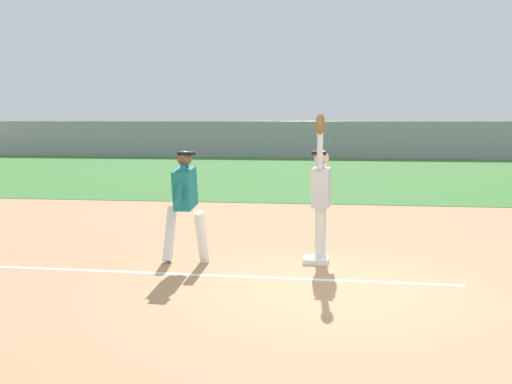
% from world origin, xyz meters
% --- Properties ---
extents(ground_plane, '(79.46, 79.46, 0.00)m').
position_xyz_m(ground_plane, '(0.00, 0.00, 0.00)').
color(ground_plane, tan).
extents(outfield_grass, '(42.63, 18.29, 0.01)m').
position_xyz_m(outfield_grass, '(0.00, 17.05, 0.01)').
color(outfield_grass, '#3D7533').
rests_on(outfield_grass, ground_plane).
extents(chalk_foul_line, '(12.00, 0.37, 0.01)m').
position_xyz_m(chalk_foul_line, '(-4.33, 0.67, 0.00)').
color(chalk_foul_line, white).
rests_on(chalk_foul_line, ground_plane).
extents(first_base, '(0.40, 0.40, 0.08)m').
position_xyz_m(first_base, '(-0.33, 1.57, 0.04)').
color(first_base, white).
rests_on(first_base, ground_plane).
extents(fielder, '(0.30, 0.90, 2.28)m').
position_xyz_m(fielder, '(-0.28, 1.69, 1.12)').
color(fielder, silver).
rests_on(fielder, ground_plane).
extents(runner, '(0.73, 0.84, 1.72)m').
position_xyz_m(runner, '(-2.32, 1.30, 1.00)').
color(runner, white).
rests_on(runner, ground_plane).
extents(baseball, '(0.07, 0.07, 0.07)m').
position_xyz_m(baseball, '(-0.25, 1.72, 1.68)').
color(baseball, white).
extents(outfield_fence, '(42.71, 0.08, 2.06)m').
position_xyz_m(outfield_fence, '(-0.00, 26.19, 1.03)').
color(outfield_fence, '#93999E').
rests_on(outfield_fence, ground_plane).
extents(parked_car_black, '(4.48, 2.26, 1.25)m').
position_xyz_m(parked_car_black, '(-3.45, 29.69, 0.67)').
color(parked_car_black, black).
rests_on(parked_car_black, ground_plane).
extents(parked_car_blue, '(4.58, 2.49, 1.25)m').
position_xyz_m(parked_car_blue, '(1.42, 29.79, 0.67)').
color(parked_car_blue, '#23389E').
rests_on(parked_car_blue, ground_plane).
extents(parked_car_white, '(4.53, 2.37, 1.25)m').
position_xyz_m(parked_car_white, '(6.11, 29.69, 0.67)').
color(parked_car_white, white).
rests_on(parked_car_white, ground_plane).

